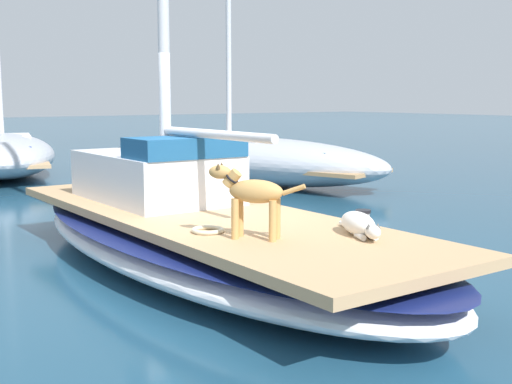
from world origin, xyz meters
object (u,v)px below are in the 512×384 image
at_px(sailboat_main, 205,240).
at_px(dog_tan, 251,194).
at_px(coiled_rope, 208,230).
at_px(moored_boat_far_astern, 3,154).
at_px(deck_winch, 363,221).
at_px(dog_white, 359,224).
at_px(moored_boat_starboard_side, 253,159).

relative_size(sailboat_main, dog_tan, 8.94).
xyz_separation_m(sailboat_main, coiled_rope, (-0.57, -0.99, 0.35)).
bearing_deg(moored_boat_far_astern, dog_tan, -95.44).
bearing_deg(moored_boat_far_astern, coiled_rope, -96.51).
relative_size(dog_tan, deck_winch, 3.87).
height_order(dog_tan, deck_winch, dog_tan).
relative_size(sailboat_main, moored_boat_far_astern, 1.18).
bearing_deg(sailboat_main, deck_winch, -69.10).
height_order(sailboat_main, dog_white, dog_white).
xyz_separation_m(deck_winch, moored_boat_starboard_side, (4.20, 7.63, -0.19)).
height_order(sailboat_main, dog_tan, dog_tan).
xyz_separation_m(sailboat_main, dog_tan, (-0.40, -1.47, 0.75)).
distance_m(dog_white, moored_boat_far_astern, 12.69).
distance_m(sailboat_main, coiled_rope, 1.19).
relative_size(dog_white, moored_boat_starboard_side, 0.12).
bearing_deg(coiled_rope, sailboat_main, 59.83).
xyz_separation_m(sailboat_main, dog_white, (0.51, -1.97, 0.43)).
bearing_deg(sailboat_main, dog_tan, -105.22).
distance_m(deck_winch, coiled_rope, 1.53).
bearing_deg(moored_boat_far_astern, dog_white, -91.14).
height_order(deck_winch, coiled_rope, deck_winch).
distance_m(coiled_rope, moored_boat_starboard_side, 8.72).
height_order(coiled_rope, moored_boat_starboard_side, moored_boat_starboard_side).
height_order(dog_tan, moored_boat_starboard_side, moored_boat_starboard_side).
relative_size(dog_white, moored_boat_far_astern, 0.15).
relative_size(coiled_rope, moored_boat_starboard_side, 0.04).
bearing_deg(moored_boat_far_astern, moored_boat_starboard_side, -49.91).
xyz_separation_m(dog_tan, dog_white, (0.91, -0.50, -0.32)).
bearing_deg(dog_white, moored_boat_starboard_side, 60.51).
bearing_deg(dog_tan, moored_boat_starboard_side, 53.90).
relative_size(dog_white, coiled_rope, 2.79).
distance_m(sailboat_main, moored_boat_far_astern, 10.75).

